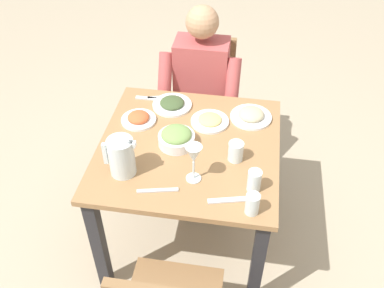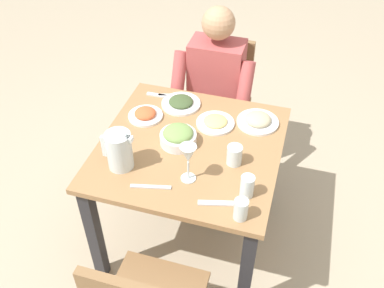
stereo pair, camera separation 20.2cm
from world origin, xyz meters
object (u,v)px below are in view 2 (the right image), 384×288
Objects in this scene: plate_rice_curry at (145,114)px; water_glass_far_right at (234,155)px; salad_bowl at (178,136)px; wine_glass at (188,156)px; diner_near at (212,96)px; water_glass_far_left at (241,209)px; dining_table at (190,163)px; chair_near at (219,97)px; plate_dolmas at (181,103)px; plate_beans at (258,120)px; plate_fries at (215,122)px; water_pitcher at (119,150)px; water_glass_by_pitcher at (247,186)px.

water_glass_far_right reaches higher than plate_rice_curry.
salad_bowl is 0.93× the size of wine_glass.
salad_bowl is 0.99× the size of plate_rice_curry.
water_glass_far_left is at bearing 110.98° from diner_near.
dining_table is at bearing 93.20° from diner_near.
chair_near is 0.54m from plate_dolmas.
plate_dolmas is 1.10× the size of wine_glass.
diner_near reaches higher than plate_dolmas.
plate_rice_curry reaches higher than dining_table.
plate_dolmas is at bearing -44.17° from water_glass_far_right.
chair_near is at bearing -112.77° from plate_rice_curry.
plate_beans is 0.65m from water_glass_far_left.
plate_rice_curry is (0.26, 0.62, 0.26)m from chair_near.
chair_near is 8.61× the size of water_glass_far_left.
salad_bowl is 0.44m from plate_beans.
plate_beans reaches higher than dining_table.
plate_rice_curry is at bearing 11.42° from plate_beans.
plate_dolmas is 2.20× the size of water_glass_far_right.
plate_beans is at bearing -168.58° from plate_rice_curry.
plate_rice_curry is at bearing -26.84° from dining_table.
salad_bowl is at bearing 37.07° from plate_beans.
plate_fries is 0.38m from plate_rice_curry.
water_pitcher is 0.32m from salad_bowl.
water_glass_far_left is at bearing 150.78° from wine_glass.
chair_near is at bearing -72.26° from water_glass_far_right.
plate_fries is at bearing -60.26° from water_glass_by_pitcher.
water_glass_far_left reaches higher than water_glass_far_right.
salad_bowl reaches higher than plate_rice_curry.
wine_glass is (-0.20, 0.53, 0.13)m from plate_dolmas.
salad_bowl is at bearing 87.00° from diner_near.
plate_fries is (-0.11, 0.58, 0.25)m from chair_near.
diner_near is 5.90× the size of wine_glass.
diner_near reaches higher than salad_bowl.
plate_rice_curry is at bearing 58.07° from diner_near.
water_pitcher is at bearing -1.40° from water_glass_by_pitcher.
chair_near is 0.25m from diner_near.
chair_near is at bearing -87.64° from dining_table.
water_pitcher is at bearing 50.65° from plate_fries.
water_glass_far_right is at bearing 112.93° from diner_near.
water_pitcher is 0.33m from wine_glass.
water_glass_by_pitcher reaches higher than water_glass_far_left.
wine_glass is (0.23, 0.49, 0.12)m from plate_beans.
water_glass_by_pitcher is (-0.33, 0.25, 0.18)m from dining_table.
water_glass_by_pitcher is (-0.04, 0.51, 0.04)m from plate_beans.
chair_near is at bearing -72.49° from water_glass_far_left.
plate_fries is 2.00× the size of water_glass_far_left.
plate_dolmas is 0.22m from plate_rice_curry.
dining_table is 0.30m from water_glass_far_right.
plate_fries is 0.25m from plate_dolmas.
plate_fries is 1.08× the size of plate_rice_curry.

